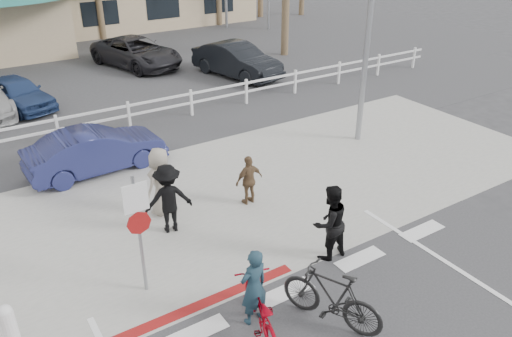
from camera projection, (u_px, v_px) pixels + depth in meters
ground at (304, 311)px, 9.50m from camera, size 140.00×140.00×0.00m
sidewalk_plaza at (197, 207)px, 12.87m from camera, size 22.00×7.00×0.01m
cross_street at (141, 151)px, 15.87m from camera, size 40.00×5.00×0.01m
parking_lot at (65, 78)px, 22.98m from camera, size 50.00×16.00×0.01m
curb_red at (131, 334)px, 8.95m from camera, size 7.00×0.25×0.02m
rail_fence at (132, 115)px, 17.38m from camera, size 29.40×0.16×1.00m
sign_post at (139, 229)px, 9.38m from camera, size 0.50×0.10×2.90m
bollard_0 at (9, 328)px, 8.47m from camera, size 0.26×0.26×0.95m
bike_red at (260, 311)px, 8.80m from camera, size 1.16×2.00×0.99m
rider_red at (254, 287)px, 8.92m from camera, size 0.61×0.43×1.58m
bike_black at (332, 297)px, 8.98m from camera, size 1.33×2.03×1.19m
rider_black at (330, 223)px, 10.64m from camera, size 0.85×0.66×1.74m
pedestrian_a at (168, 199)px, 11.55m from camera, size 1.22×0.86×1.72m
pedestrian_child at (249, 180)px, 12.75m from camera, size 0.80×0.36×1.35m
pedestrian_b at (161, 182)px, 12.25m from camera, size 1.02×0.90×1.76m
car_white_sedan at (96, 150)px, 14.40m from camera, size 4.02×1.59×1.30m
lot_car_2 at (17, 93)px, 19.07m from camera, size 2.59×3.99×1.26m
lot_car_3 at (237, 60)px, 22.86m from camera, size 2.64×4.86×1.52m
lot_car_5 at (136, 52)px, 24.39m from camera, size 3.68×5.55×1.42m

